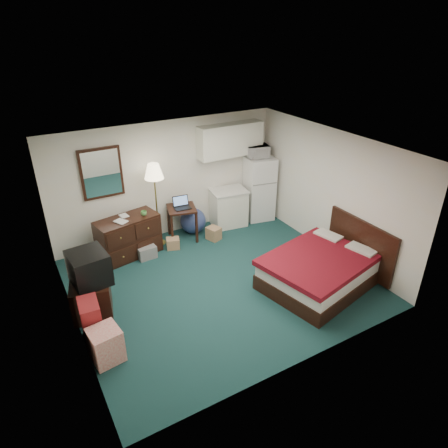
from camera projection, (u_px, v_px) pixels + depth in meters
floor at (219, 282)px, 7.33m from camera, size 5.00×4.50×0.01m
ceiling at (218, 149)px, 6.18m from camera, size 5.00×4.50×0.01m
walls at (219, 221)px, 6.75m from camera, size 5.01×4.51×2.50m
mirror at (101, 173)px, 7.68m from camera, size 0.80×0.06×1.00m
upper_cabinets at (230, 140)px, 8.67m from camera, size 1.50×0.35×0.70m
headboard at (360, 245)px, 7.41m from camera, size 0.06×1.56×1.00m
dresser at (129, 237)px, 7.97m from camera, size 1.30×0.78×0.83m
floor_lamp at (157, 205)px, 8.17m from camera, size 0.39×0.39×1.78m
desk at (182, 223)px, 8.61m from camera, size 0.71×0.71×0.74m
exercise_ball at (193, 221)px, 8.89m from camera, size 0.64×0.64×0.57m
kitchen_counter at (229, 208)px, 9.19m from camera, size 0.83×0.68×0.83m
fridge at (259, 188)px, 9.37m from camera, size 0.73×0.73×1.50m
bed at (318, 272)px, 7.09m from camera, size 2.12×1.81×0.59m
tv_stand at (92, 298)px, 6.43m from camera, size 0.74×0.78×0.60m
suitcase at (91, 322)px, 5.82m from camera, size 0.31×0.46×0.71m
retail_box at (106, 345)px, 5.56m from camera, size 0.46×0.46×0.51m
file_bin at (146, 252)px, 8.01m from camera, size 0.38×0.29×0.25m
cardboard_box_a at (173, 243)px, 8.35m from camera, size 0.32×0.30×0.22m
cardboard_box_b at (214, 233)px, 8.67m from camera, size 0.32×0.34×0.28m
laptop at (182, 203)px, 8.35m from camera, size 0.37×0.31×0.23m
crt_tv at (89, 268)px, 6.18m from camera, size 0.62×0.66×0.52m
microwave at (257, 150)px, 8.94m from camera, size 0.56×0.38×0.35m
book_a at (116, 218)px, 7.51m from camera, size 0.17×0.10×0.25m
book_b at (120, 213)px, 7.77m from camera, size 0.15×0.04×0.21m
mug at (144, 213)px, 7.87m from camera, size 0.13×0.11×0.12m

